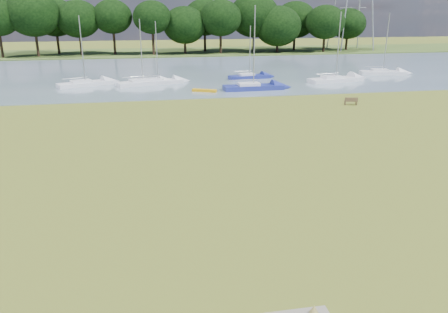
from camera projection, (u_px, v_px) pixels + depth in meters
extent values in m
plane|color=olive|center=(206.00, 175.00, 25.32)|extent=(220.00, 220.00, 0.00)
cube|color=slate|center=(166.00, 73.00, 64.39)|extent=(220.00, 40.00, 0.10)
cube|color=#4C6626|center=(158.00, 53.00, 92.31)|extent=(220.00, 20.00, 0.40)
cube|color=brown|center=(345.00, 103.00, 43.29)|extent=(0.15, 0.39, 0.39)
cube|color=brown|center=(356.00, 103.00, 43.26)|extent=(0.15, 0.39, 0.39)
cube|color=brown|center=(351.00, 101.00, 43.21)|extent=(1.33, 0.64, 0.04)
cube|color=brown|center=(351.00, 99.00, 42.98)|extent=(1.26, 0.31, 0.38)
cube|color=#E4A00D|center=(204.00, 90.00, 49.81)|extent=(2.84, 1.79, 0.28)
cylinder|color=black|center=(38.00, 45.00, 83.97)|extent=(0.53, 0.53, 4.03)
ellipsoid|color=black|center=(35.00, 19.00, 82.36)|extent=(7.40, 7.40, 6.29)
cylinder|color=black|center=(76.00, 44.00, 85.10)|extent=(0.53, 0.53, 4.34)
ellipsoid|color=black|center=(73.00, 15.00, 83.38)|extent=(8.46, 8.46, 7.19)
cylinder|color=black|center=(113.00, 46.00, 86.44)|extent=(0.53, 0.53, 3.43)
ellipsoid|color=black|center=(111.00, 24.00, 85.08)|extent=(9.52, 9.52, 8.09)
cylinder|color=black|center=(149.00, 45.00, 87.57)|extent=(0.53, 0.53, 3.73)
ellipsoid|color=black|center=(147.00, 21.00, 86.09)|extent=(7.40, 7.40, 6.29)
cylinder|color=black|center=(183.00, 43.00, 88.71)|extent=(0.53, 0.53, 4.03)
ellipsoid|color=black|center=(183.00, 18.00, 87.11)|extent=(8.46, 8.46, 7.19)
cylinder|color=black|center=(217.00, 42.00, 89.85)|extent=(0.53, 0.53, 4.34)
ellipsoid|color=black|center=(217.00, 15.00, 88.12)|extent=(9.52, 9.52, 8.09)
cylinder|color=black|center=(250.00, 44.00, 91.18)|extent=(0.53, 0.53, 3.43)
ellipsoid|color=black|center=(251.00, 23.00, 89.82)|extent=(7.40, 7.40, 6.29)
cylinder|color=black|center=(282.00, 43.00, 92.32)|extent=(0.53, 0.53, 3.73)
ellipsoid|color=black|center=(283.00, 20.00, 90.84)|extent=(8.46, 8.46, 7.19)
cylinder|color=black|center=(314.00, 41.00, 93.46)|extent=(0.53, 0.53, 4.03)
ellipsoid|color=black|center=(315.00, 17.00, 91.85)|extent=(9.52, 9.52, 8.09)
cylinder|color=black|center=(344.00, 40.00, 94.59)|extent=(0.53, 0.53, 4.34)
ellipsoid|color=black|center=(347.00, 15.00, 92.87)|extent=(7.40, 7.40, 6.29)
cube|color=navy|center=(253.00, 87.00, 50.94)|extent=(7.06, 2.14, 0.75)
cube|color=silver|center=(249.00, 83.00, 50.68)|extent=(2.49, 1.60, 0.49)
cylinder|color=#A5A8AD|center=(254.00, 46.00, 49.45)|extent=(0.13, 0.13, 8.84)
cube|color=silver|center=(336.00, 79.00, 56.46)|extent=(7.67, 3.53, 0.70)
cube|color=silver|center=(332.00, 76.00, 56.11)|extent=(2.87, 2.12, 0.45)
cylinder|color=#A5A8AD|center=(338.00, 45.00, 55.09)|extent=(0.12, 0.12, 8.13)
cube|color=silver|center=(383.00, 72.00, 62.37)|extent=(6.60, 3.02, 0.72)
cube|color=silver|center=(380.00, 69.00, 62.24)|extent=(2.46, 1.82, 0.46)
cylinder|color=#A5A8AD|center=(386.00, 42.00, 61.03)|extent=(0.12, 0.12, 7.94)
cube|color=silver|center=(158.00, 81.00, 54.98)|extent=(6.47, 2.96, 0.65)
cube|color=silver|center=(154.00, 78.00, 54.67)|extent=(2.42, 1.78, 0.42)
cylinder|color=#A5A8AD|center=(157.00, 51.00, 53.78)|extent=(0.11, 0.11, 7.09)
cube|color=silver|center=(143.00, 82.00, 54.11)|extent=(6.66, 3.95, 0.69)
cube|color=silver|center=(139.00, 79.00, 53.72)|extent=(2.61, 2.12, 0.45)
cylinder|color=#A5A8AD|center=(141.00, 51.00, 52.87)|extent=(0.12, 0.12, 7.34)
cube|color=silver|center=(86.00, 83.00, 53.53)|extent=(6.81, 4.47, 0.67)
cube|color=silver|center=(81.00, 80.00, 53.10)|extent=(2.72, 2.30, 0.43)
cylinder|color=#A5A8AD|center=(82.00, 49.00, 52.22)|extent=(0.12, 0.12, 7.76)
cube|color=navy|center=(250.00, 76.00, 58.80)|extent=(5.88, 2.58, 0.67)
cube|color=silver|center=(246.00, 73.00, 58.51)|extent=(2.18, 1.59, 0.43)
cylinder|color=#A5A8AD|center=(250.00, 51.00, 57.71)|extent=(0.12, 0.12, 6.39)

